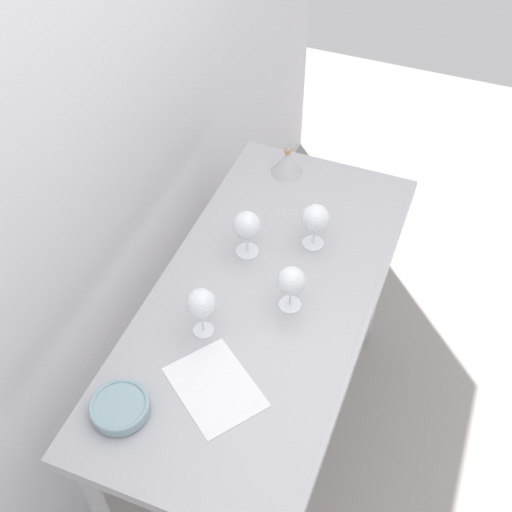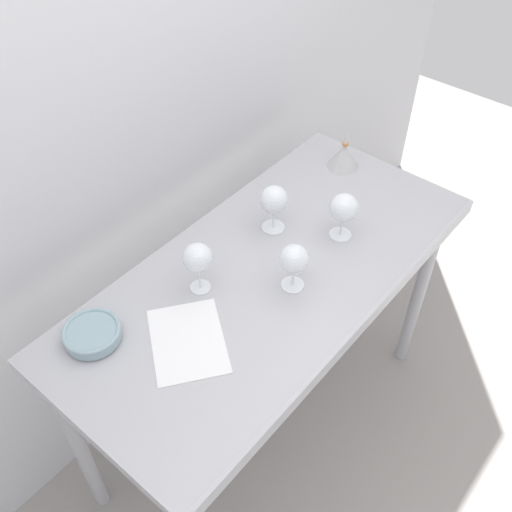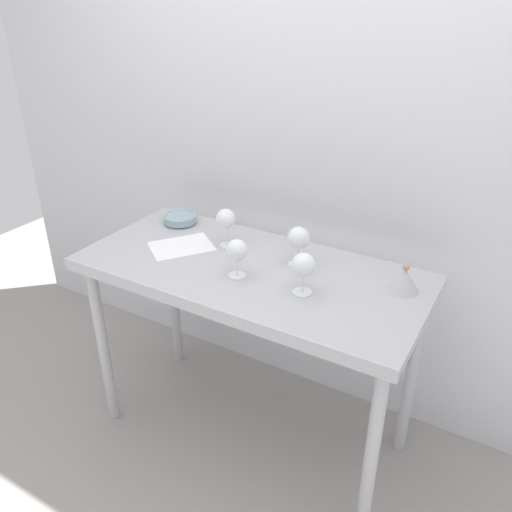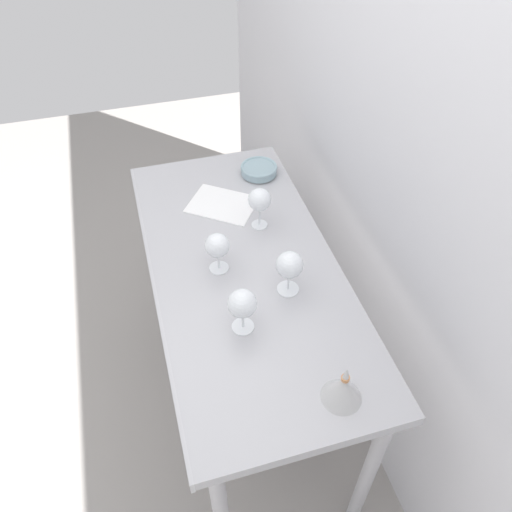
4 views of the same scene
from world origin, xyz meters
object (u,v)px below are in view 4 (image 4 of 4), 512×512
object	(u,v)px
wine_glass_near_right	(242,305)
decanter_funnel	(343,388)
wine_glass_near_center	(217,246)
wine_glass_far_right	(289,266)
tasting_bowl	(259,170)
wine_glass_far_left	(260,201)
tasting_sheet_upper	(223,204)

from	to	relation	value
wine_glass_near_right	decanter_funnel	size ratio (longest dim) A/B	1.12
wine_glass_near_center	wine_glass_far_right	distance (m)	0.26
tasting_bowl	decanter_funnel	bearing A→B (deg)	-4.02
tasting_bowl	decanter_funnel	world-z (taller)	decanter_funnel
tasting_bowl	decanter_funnel	distance (m)	1.09
wine_glass_near_right	wine_glass_far_left	distance (m)	0.49
tasting_sheet_upper	tasting_bowl	bearing A→B (deg)	164.96
tasting_bowl	decanter_funnel	size ratio (longest dim) A/B	1.10
tasting_bowl	wine_glass_near_right	bearing A→B (deg)	-19.79
wine_glass_far_left	tasting_bowl	xyz separation A→B (m)	(-0.32, 0.09, -0.10)
wine_glass_near_center	tasting_sheet_upper	bearing A→B (deg)	164.57
tasting_bowl	wine_glass_far_left	bearing A→B (deg)	-15.94
wine_glass_near_right	tasting_bowl	xyz separation A→B (m)	(-0.77, 0.28, -0.09)
wine_glass_near_right	wine_glass_far_right	world-z (taller)	wine_glass_far_right
wine_glass_near_center	decanter_funnel	size ratio (longest dim) A/B	1.07
tasting_sheet_upper	tasting_bowl	distance (m)	0.26
wine_glass_near_center	tasting_bowl	distance (m)	0.59
wine_glass_near_right	tasting_sheet_upper	bearing A→B (deg)	172.60
wine_glass_far_left	wine_glass_far_right	distance (m)	0.34
wine_glass_far_right	tasting_bowl	world-z (taller)	wine_glass_far_right
wine_glass_far_right	tasting_bowl	distance (m)	0.67
tasting_sheet_upper	decanter_funnel	size ratio (longest dim) A/B	1.81
wine_glass_far_left	tasting_sheet_upper	size ratio (longest dim) A/B	0.65
wine_glass_near_right	wine_glass_near_center	size ratio (longest dim) A/B	1.04
wine_glass_near_center	decanter_funnel	world-z (taller)	wine_glass_near_center
wine_glass_near_right	tasting_sheet_upper	size ratio (longest dim) A/B	0.62
wine_glass_far_left	tasting_bowl	size ratio (longest dim) A/B	1.07
wine_glass_near_center	wine_glass_far_right	world-z (taller)	wine_glass_far_right
tasting_sheet_upper	tasting_bowl	xyz separation A→B (m)	(-0.16, 0.20, 0.02)
wine_glass_far_right	tasting_bowl	xyz separation A→B (m)	(-0.66, 0.09, -0.09)
wine_glass_far_right	decanter_funnel	distance (m)	0.43
wine_glass_far_left	tasting_sheet_upper	world-z (taller)	wine_glass_far_left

